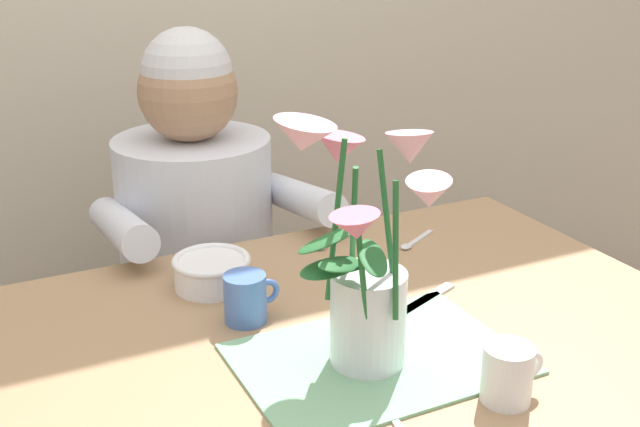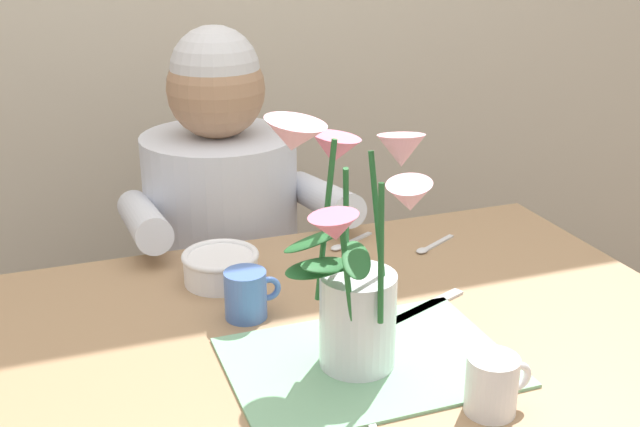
% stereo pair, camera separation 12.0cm
% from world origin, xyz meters
% --- Properties ---
extents(dining_table, '(1.20, 0.80, 0.74)m').
position_xyz_m(dining_table, '(0.00, 0.00, 0.64)').
color(dining_table, '#9E7A56').
rests_on(dining_table, ground_plane).
extents(seated_person, '(0.45, 0.47, 1.14)m').
position_xyz_m(seated_person, '(-0.03, 0.62, 0.56)').
color(seated_person, '#4C4C56').
rests_on(seated_person, ground_plane).
extents(striped_placemat, '(0.40, 0.28, 0.00)m').
position_xyz_m(striped_placemat, '(0.02, -0.10, 0.74)').
color(striped_placemat, '#7AB289').
rests_on(striped_placemat, dining_table).
extents(flower_vase, '(0.23, 0.29, 0.36)m').
position_xyz_m(flower_vase, '(-0.01, -0.10, 0.90)').
color(flower_vase, silver).
rests_on(flower_vase, dining_table).
extents(ceramic_bowl, '(0.14, 0.14, 0.06)m').
position_xyz_m(ceramic_bowl, '(-0.12, 0.24, 0.77)').
color(ceramic_bowl, white).
rests_on(ceramic_bowl, dining_table).
extents(dinner_knife, '(0.18, 0.09, 0.00)m').
position_xyz_m(dinner_knife, '(0.17, 0.02, 0.74)').
color(dinner_knife, silver).
rests_on(dinner_knife, dining_table).
extents(ceramic_mug, '(0.09, 0.07, 0.08)m').
position_xyz_m(ceramic_mug, '(0.12, -0.26, 0.78)').
color(ceramic_mug, silver).
rests_on(ceramic_mug, dining_table).
extents(coffee_cup, '(0.09, 0.07, 0.08)m').
position_xyz_m(coffee_cup, '(-0.11, 0.09, 0.78)').
color(coffee_cup, '#476BB7').
rests_on(coffee_cup, dining_table).
extents(spoon_1, '(0.11, 0.07, 0.01)m').
position_xyz_m(spoon_1, '(0.30, 0.24, 0.74)').
color(spoon_1, silver).
rests_on(spoon_1, dining_table).
extents(spoon_2, '(0.11, 0.07, 0.01)m').
position_xyz_m(spoon_2, '(0.15, 0.31, 0.74)').
color(spoon_2, silver).
rests_on(spoon_2, dining_table).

